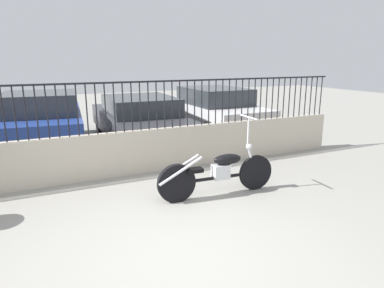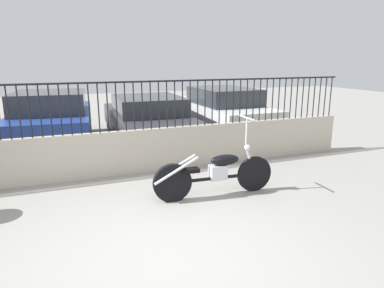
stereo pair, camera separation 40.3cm
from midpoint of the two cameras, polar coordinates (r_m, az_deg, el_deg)
ground_plane at (r=4.18m, az=-4.62°, el=-18.20°), size 40.00×40.00×0.00m
low_wall at (r=6.80m, az=-14.08°, el=-1.71°), size 10.49×0.18×0.86m
fence_railing at (r=6.60m, az=-14.61°, el=7.00°), size 10.49×0.04×0.96m
motorcycle_black at (r=5.64m, az=1.56°, el=-4.86°), size 2.07×0.52×1.31m
car_blue at (r=9.47m, az=-24.89°, el=3.53°), size 2.25×4.12×1.43m
car_dark_grey at (r=9.55m, az=-10.01°, el=4.24°), size 2.04×4.59×1.25m
car_white at (r=10.44m, az=2.15°, el=5.63°), size 1.75×4.42×1.40m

